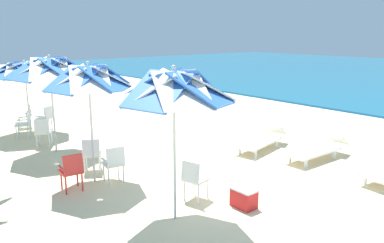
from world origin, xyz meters
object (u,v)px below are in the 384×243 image
(plastic_chair_0, at_px, (194,178))
(plastic_chair_5, at_px, (26,114))
(plastic_chair_3, at_px, (92,153))
(beach_umbrella_3, at_px, (25,70))
(sun_lounger_1, at_px, (317,149))
(plastic_chair_2, at_px, (72,170))
(beach_umbrella_2, at_px, (50,69))
(beach_umbrella_0, at_px, (174,88))
(plastic_chair_7, at_px, (46,117))
(beach_umbrella_1, at_px, (89,79))
(sun_lounger_2, at_px, (262,140))
(plastic_chair_4, at_px, (43,131))
(cooler_box, at_px, (244,198))
(plastic_chair_6, at_px, (25,123))
(plastic_chair_1, at_px, (114,162))

(plastic_chair_0, distance_m, plastic_chair_5, 8.74)
(plastic_chair_3, relative_size, beach_umbrella_3, 0.33)
(sun_lounger_1, bearing_deg, plastic_chair_2, -109.72)
(plastic_chair_5, bearing_deg, beach_umbrella_2, -5.14)
(plastic_chair_3, distance_m, plastic_chair_5, 5.82)
(beach_umbrella_0, height_order, plastic_chair_7, beach_umbrella_0)
(plastic_chair_0, relative_size, beach_umbrella_2, 0.31)
(plastic_chair_0, distance_m, beach_umbrella_3, 7.93)
(beach_umbrella_1, relative_size, beach_umbrella_3, 1.05)
(sun_lounger_1, bearing_deg, sun_lounger_2, -164.76)
(plastic_chair_3, distance_m, plastic_chair_4, 2.95)
(plastic_chair_3, bearing_deg, cooler_box, 20.12)
(beach_umbrella_0, relative_size, plastic_chair_4, 3.29)
(beach_umbrella_3, bearing_deg, plastic_chair_4, -6.26)
(plastic_chair_4, xyz_separation_m, beach_umbrella_3, (-1.86, 0.20, 1.68))
(beach_umbrella_2, distance_m, cooler_box, 6.54)
(plastic_chair_2, height_order, plastic_chair_7, same)
(plastic_chair_6, bearing_deg, beach_umbrella_0, 1.99)
(plastic_chair_3, distance_m, sun_lounger_1, 5.98)
(plastic_chair_6, height_order, sun_lounger_1, plastic_chair_6)
(plastic_chair_1, distance_m, sun_lounger_2, 4.69)
(beach_umbrella_1, xyz_separation_m, plastic_chair_3, (-0.60, 0.25, -1.89))
(beach_umbrella_2, xyz_separation_m, beach_umbrella_3, (-2.61, 0.12, -0.23))
(plastic_chair_4, xyz_separation_m, plastic_chair_7, (-1.93, 0.77, 0.00))
(plastic_chair_1, height_order, plastic_chair_4, same)
(beach_umbrella_2, relative_size, sun_lounger_2, 1.26)
(plastic_chair_2, xyz_separation_m, beach_umbrella_3, (-5.66, 0.94, 1.68))
(plastic_chair_3, xyz_separation_m, sun_lounger_1, (3.02, 5.16, -0.22))
(beach_umbrella_1, height_order, beach_umbrella_3, beach_umbrella_1)
(plastic_chair_6, bearing_deg, beach_umbrella_3, 144.13)
(beach_umbrella_1, xyz_separation_m, plastic_chair_5, (-6.42, 0.51, -1.89))
(plastic_chair_1, relative_size, plastic_chair_7, 1.00)
(beach_umbrella_1, xyz_separation_m, plastic_chair_7, (-5.48, 0.88, -1.89))
(plastic_chair_7, xyz_separation_m, cooler_box, (8.66, 0.76, -0.30))
(plastic_chair_2, relative_size, plastic_chair_3, 1.00)
(beach_umbrella_0, distance_m, plastic_chair_7, 8.43)
(beach_umbrella_2, bearing_deg, plastic_chair_6, -175.91)
(plastic_chair_0, bearing_deg, beach_umbrella_0, -63.82)
(beach_umbrella_1, relative_size, sun_lounger_1, 1.28)
(beach_umbrella_3, relative_size, sun_lounger_1, 1.22)
(plastic_chair_1, distance_m, plastic_chair_2, 0.96)
(plastic_chair_2, relative_size, beach_umbrella_2, 0.31)
(beach_umbrella_1, height_order, sun_lounger_2, beach_umbrella_1)
(plastic_chair_4, height_order, plastic_chair_5, same)
(beach_umbrella_2, bearing_deg, plastic_chair_4, -173.76)
(beach_umbrella_2, height_order, sun_lounger_1, beach_umbrella_2)
(plastic_chair_1, bearing_deg, beach_umbrella_2, -177.60)
(plastic_chair_0, distance_m, plastic_chair_1, 2.07)
(plastic_chair_2, bearing_deg, plastic_chair_3, 134.08)
(cooler_box, bearing_deg, plastic_chair_0, -148.27)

